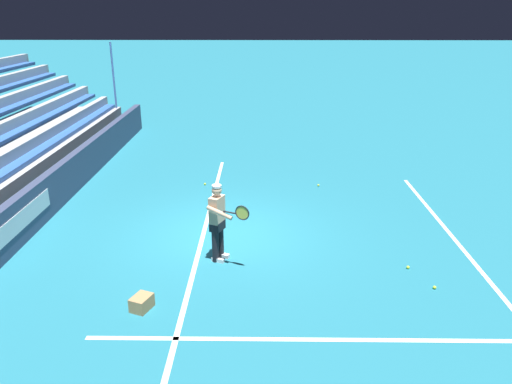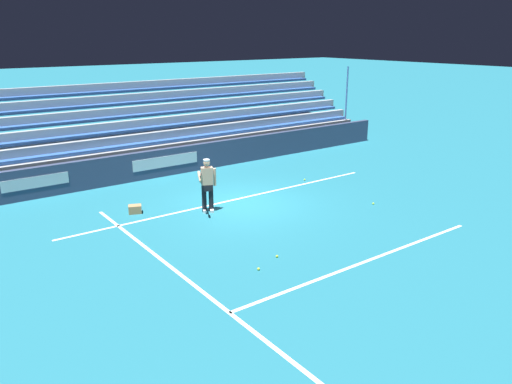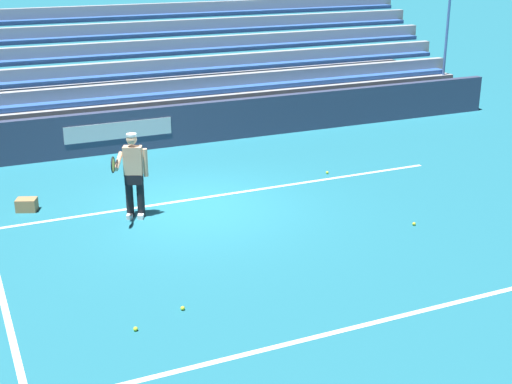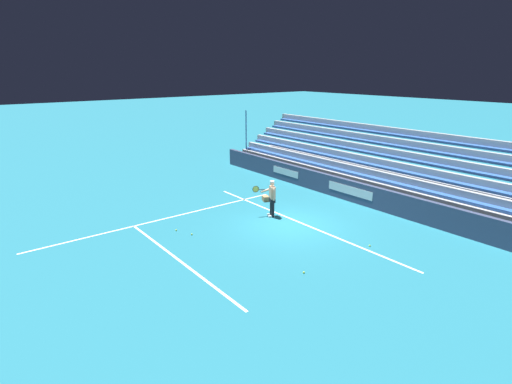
{
  "view_description": "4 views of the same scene",
  "coord_description": "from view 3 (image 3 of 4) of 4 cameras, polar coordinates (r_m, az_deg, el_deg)",
  "views": [
    {
      "loc": [
        11.01,
        0.92,
        5.14
      ],
      "look_at": [
        -0.19,
        0.78,
        1.02
      ],
      "focal_mm": 35.0,
      "sensor_mm": 36.0,
      "label": 1
    },
    {
      "loc": [
        8.96,
        13.03,
        5.42
      ],
      "look_at": [
        0.39,
        1.34,
        0.83
      ],
      "focal_mm": 35.0,
      "sensor_mm": 36.0,
      "label": 2
    },
    {
      "loc": [
        4.57,
        13.09,
        5.25
      ],
      "look_at": [
        -0.48,
        1.89,
        0.88
      ],
      "focal_mm": 50.0,
      "sensor_mm": 36.0,
      "label": 3
    },
    {
      "loc": [
        -11.93,
        11.35,
        6.55
      ],
      "look_at": [
        1.07,
        1.1,
        1.46
      ],
      "focal_mm": 28.0,
      "sensor_mm": 36.0,
      "label": 4
    }
  ],
  "objects": [
    {
      "name": "ground_plane",
      "position": [
        14.82,
        -4.7,
        -1.24
      ],
      "size": [
        160.0,
        160.0,
        0.0
      ],
      "primitive_type": "plane",
      "color": "#1E6B7F"
    },
    {
      "name": "court_baseline_white",
      "position": [
        15.26,
        -5.33,
        -0.62
      ],
      "size": [
        12.0,
        0.1,
        0.01
      ],
      "primitive_type": "cube",
      "color": "white",
      "rests_on": "ground"
    },
    {
      "name": "court_sideline_white",
      "position": [
        10.5,
        -18.8,
        -11.56
      ],
      "size": [
        0.1,
        12.0,
        0.01
      ],
      "primitive_type": "cube",
      "color": "white",
      "rests_on": "ground"
    },
    {
      "name": "court_service_line_white",
      "position": [
        10.29,
        5.95,
        -11.19
      ],
      "size": [
        8.22,
        0.1,
        0.01
      ],
      "primitive_type": "cube",
      "color": "white",
      "rests_on": "ground"
    },
    {
      "name": "back_wall_sponsor_board",
      "position": [
        18.96,
        -9.62,
        4.95
      ],
      "size": [
        22.65,
        0.25,
        1.1
      ],
      "color": "#384260",
      "rests_on": "ground"
    },
    {
      "name": "bleacher_stand",
      "position": [
        21.39,
        -11.49,
        7.17
      ],
      "size": [
        21.52,
        4.0,
        3.85
      ],
      "color": "#9EA3A8",
      "rests_on": "ground"
    },
    {
      "name": "tennis_player",
      "position": [
        14.18,
        -9.8,
        1.39
      ],
      "size": [
        0.86,
        0.91,
        1.71
      ],
      "color": "black",
      "rests_on": "ground"
    },
    {
      "name": "ball_box_cardboard",
      "position": [
        15.29,
        -17.87,
        -0.98
      ],
      "size": [
        0.48,
        0.43,
        0.26
      ],
      "primitive_type": "cube",
      "rotation": [
        0.0,
        0.0,
        -0.38
      ],
      "color": "#A87F51",
      "rests_on": "ground"
    },
    {
      "name": "tennis_ball_on_baseline",
      "position": [
        14.18,
        12.53,
        -2.5
      ],
      "size": [
        0.07,
        0.07,
        0.07
      ],
      "primitive_type": "sphere",
      "color": "#CCE533",
      "rests_on": "ground"
    },
    {
      "name": "tennis_ball_near_player",
      "position": [
        10.87,
        -5.89,
        -9.23
      ],
      "size": [
        0.07,
        0.07,
        0.07
      ],
      "primitive_type": "sphere",
      "color": "#CCE533",
      "rests_on": "ground"
    },
    {
      "name": "tennis_ball_toward_net",
      "position": [
        10.43,
        -9.61,
        -10.75
      ],
      "size": [
        0.07,
        0.07,
        0.07
      ],
      "primitive_type": "sphere",
      "color": "#CCE533",
      "rests_on": "ground"
    },
    {
      "name": "tennis_ball_far_right",
      "position": [
        16.96,
        5.72,
        1.56
      ],
      "size": [
        0.07,
        0.07,
        0.07
      ],
      "primitive_type": "sphere",
      "color": "#CCE533",
      "rests_on": "ground"
    }
  ]
}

